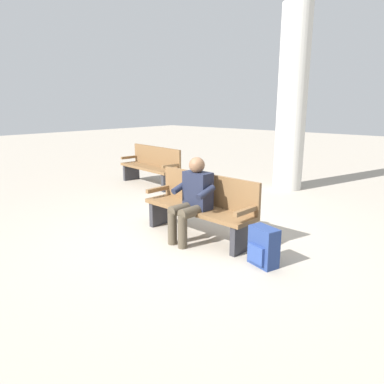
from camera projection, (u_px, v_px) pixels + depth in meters
name	position (u px, v px, depth m)	size (l,w,h in m)	color
ground_plane	(198.00, 236.00, 5.23)	(40.00, 40.00, 0.00)	#A89E8E
bench_near	(201.00, 205.00, 5.17)	(1.82, 0.58, 0.90)	brown
person_seated	(192.00, 197.00, 4.94)	(0.59, 0.59, 1.18)	#1E2338
backpack	(263.00, 247.00, 4.24)	(0.39, 0.31, 0.48)	navy
bench_far	(152.00, 166.00, 8.51)	(1.85, 0.71, 0.90)	brown
support_pillar	(292.00, 101.00, 7.75)	(0.64, 0.64, 3.90)	beige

